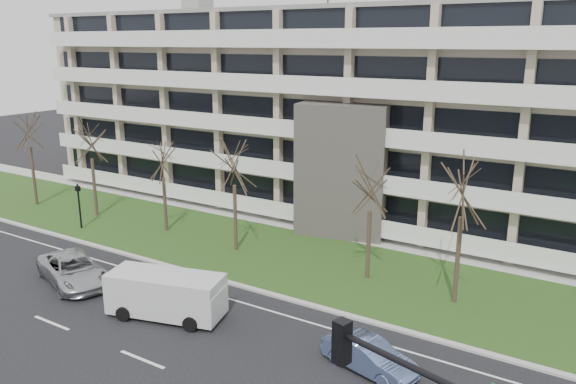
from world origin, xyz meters
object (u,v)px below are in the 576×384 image
Objects in this scene: silver_pickup at (73,270)px; blue_sedan at (369,356)px; white_van at (167,292)px; pedestrian_signal at (79,200)px.

silver_pickup is 17.34m from blue_sedan.
white_van reaches higher than silver_pickup.
white_van is at bearing -71.39° from silver_pickup.
pedestrian_signal is (-7.32, 6.33, 1.31)m from silver_pickup.
white_van reaches higher than blue_sedan.
silver_pickup is 9.76m from pedestrian_signal.
silver_pickup is at bearing 163.83° from white_van.
silver_pickup is 0.96× the size of white_van.
white_van is (7.16, -0.13, 0.51)m from silver_pickup.
silver_pickup reaches higher than blue_sedan.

